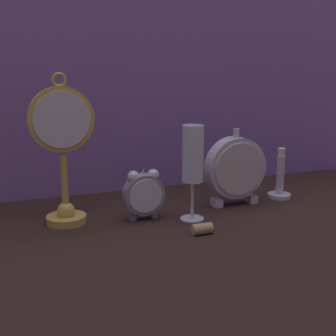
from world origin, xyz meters
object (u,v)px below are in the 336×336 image
Objects in this scene: champagne_flute at (193,160)px; pocket_watch_on_stand at (63,152)px; mantel_clock_silver at (235,168)px; wine_cork at (202,229)px; brass_candlestick at (280,182)px; alarm_clock_twin_bell at (144,192)px.

pocket_watch_on_stand is at bearing 163.95° from champagne_flute.
champagne_flute is (0.26, -0.07, -0.02)m from pocket_watch_on_stand.
wine_cork is (-0.16, -0.15, -0.08)m from mantel_clock_silver.
champagne_flute is 1.63× the size of brass_candlestick.
champagne_flute is (0.10, -0.04, 0.07)m from alarm_clock_twin_bell.
alarm_clock_twin_bell is 0.53× the size of champagne_flute.
pocket_watch_on_stand is at bearing 178.27° from mantel_clock_silver.
brass_candlestick is 0.33m from wine_cork.
pocket_watch_on_stand is 2.49× the size of brass_candlestick.
champagne_flute is at bearing -155.69° from mantel_clock_silver.
brass_candlestick is at bearing -0.21° from pocket_watch_on_stand.
brass_candlestick is at bearing 5.28° from alarm_clock_twin_bell.
pocket_watch_on_stand reaches higher than alarm_clock_twin_bell.
wine_cork is at bearing -100.80° from champagne_flute.
wine_cork is (-0.02, -0.09, -0.12)m from champagne_flute.
alarm_clock_twin_bell is at bearing 122.59° from wine_cork.
champagne_flute is (-0.14, -0.06, 0.04)m from mantel_clock_silver.
pocket_watch_on_stand reaches higher than champagne_flute.
mantel_clock_silver is (0.24, 0.02, 0.03)m from alarm_clock_twin_bell.
champagne_flute is at bearing 79.20° from wine_cork.
wine_cork is at bearing -135.94° from mantel_clock_silver.
wine_cork is (0.08, -0.13, -0.05)m from alarm_clock_twin_bell.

